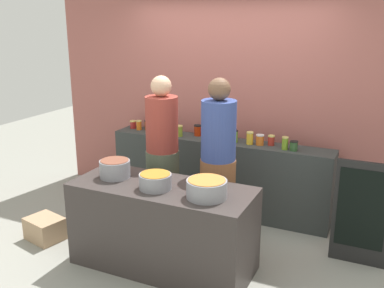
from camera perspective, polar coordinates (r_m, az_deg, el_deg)
ground at (r=4.67m, az=-1.87°, el=-13.59°), size 12.00×12.00×0.00m
storefront_wall at (r=5.45m, az=4.93°, el=7.48°), size 4.80×0.12×3.00m
display_shelf at (r=5.39m, az=3.38°, el=-4.10°), size 2.70×0.36×0.90m
prep_table at (r=4.24m, az=-3.77°, el=-10.57°), size 1.70×0.70×0.82m
preserve_jar_0 at (r=5.83m, az=-7.60°, el=2.52°), size 0.08×0.08×0.10m
preserve_jar_1 at (r=5.74m, az=-6.85°, el=2.43°), size 0.07×0.07×0.12m
preserve_jar_2 at (r=5.73m, az=-5.73°, el=2.45°), size 0.08×0.08×0.12m
preserve_jar_3 at (r=5.62m, az=-4.60°, el=2.17°), size 0.07×0.07×0.12m
preserve_jar_4 at (r=5.45m, az=-3.14°, el=1.83°), size 0.07×0.07×0.13m
preserve_jar_5 at (r=5.39m, az=-1.66°, el=1.71°), size 0.08×0.08×0.14m
preserve_jar_6 at (r=5.41m, az=0.74°, el=1.79°), size 0.09×0.09×0.14m
preserve_jar_7 at (r=5.31m, az=2.07°, el=1.42°), size 0.07×0.07×0.12m
preserve_jar_8 at (r=5.27m, az=3.76°, el=1.25°), size 0.07×0.07×0.12m
preserve_jar_9 at (r=5.16m, az=5.51°, el=1.02°), size 0.08×0.08×0.14m
preserve_jar_10 at (r=5.09m, az=7.46°, el=0.77°), size 0.08×0.08×0.14m
preserve_jar_11 at (r=5.08m, az=8.75°, el=0.55°), size 0.09×0.09×0.12m
preserve_jar_12 at (r=5.09m, az=10.17°, el=0.48°), size 0.08×0.08×0.12m
preserve_jar_13 at (r=4.95m, az=11.89°, el=0.11°), size 0.07×0.07×0.14m
preserve_jar_14 at (r=4.94m, az=12.98°, el=-0.22°), size 0.09×0.09×0.11m
cooking_pot_left at (r=4.32m, az=-9.90°, el=-3.15°), size 0.29×0.29×0.17m
cooking_pot_center at (r=4.00m, az=-4.75°, el=-4.79°), size 0.29×0.29×0.14m
cooking_pot_right at (r=3.79m, az=1.91°, el=-5.77°), size 0.35×0.35×0.16m
cook_with_tongs at (r=4.74m, az=-3.80°, el=-2.63°), size 0.36×0.36×1.74m
cook_in_cap at (r=4.41m, az=3.35°, el=-3.90°), size 0.36×0.36×1.76m
bread_crate at (r=5.09m, az=-18.41°, el=-10.29°), size 0.44×0.38×0.24m
chalkboard_sign at (r=4.52m, az=20.96°, el=-8.34°), size 0.52×0.05×1.03m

